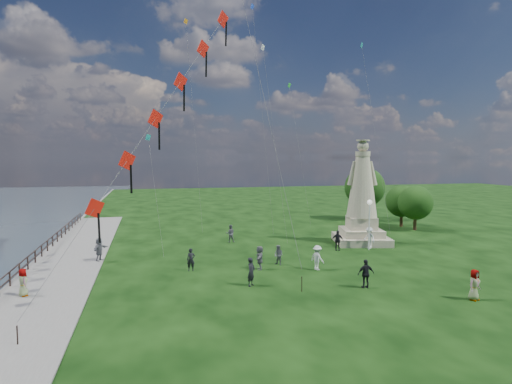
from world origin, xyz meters
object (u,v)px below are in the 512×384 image
object	(u,v)px
person_5	(99,250)
person_6	(191,260)
person_9	(337,240)
person_10	(23,284)
person_2	(317,258)
person_8	(369,238)
person_7	(230,234)
statue	(362,204)
lamppost	(369,214)
person_0	(251,272)
person_1	(279,255)
person_11	(260,258)
person_4	(474,285)
person_3	(366,274)

from	to	relation	value
person_5	person_6	xyz separation A→B (m)	(6.43, -4.26, -0.09)
person_9	person_10	bearing A→B (deg)	-145.26
person_2	person_8	size ratio (longest dim) A/B	0.94
person_7	person_8	xyz separation A→B (m)	(11.14, -5.59, 0.10)
statue	lamppost	bearing A→B (deg)	-91.44
statue	person_7	distance (m)	12.38
person_7	lamppost	bearing A→B (deg)	158.37
person_0	person_9	bearing A→B (deg)	-7.74
person_1	person_11	bearing A→B (deg)	-98.95
lamppost	person_9	size ratio (longest dim) A/B	2.50
person_1	person_2	world-z (taller)	person_2
lamppost	person_7	size ratio (longest dim) A/B	2.61
person_4	person_5	bearing A→B (deg)	125.94
statue	lamppost	xyz separation A→B (m)	(-0.78, -2.81, -0.48)
person_9	person_0	bearing A→B (deg)	-122.48
person_10	person_5	bearing A→B (deg)	-48.25
person_1	person_7	distance (m)	9.33
person_5	person_6	world-z (taller)	person_5
person_1	person_9	xyz separation A→B (m)	(6.30, 3.51, 0.12)
person_4	person_11	size ratio (longest dim) A/B	1.03
person_1	person_8	world-z (taller)	person_8
person_10	person_8	bearing A→B (deg)	-99.93
lamppost	person_2	xyz separation A→B (m)	(-6.77, -5.04, -2.22)
person_6	person_7	distance (m)	10.25
person_1	person_0	bearing A→B (deg)	-71.82
statue	person_4	world-z (taller)	statue
person_2	person_4	size ratio (longest dim) A/B	1.00
person_1	person_4	world-z (taller)	person_4
lamppost	person_8	world-z (taller)	lamppost
lamppost	person_2	world-z (taller)	lamppost
statue	person_6	world-z (taller)	statue
person_8	person_2	bearing A→B (deg)	-68.16
person_4	person_6	size ratio (longest dim) A/B	1.10
person_5	person_7	size ratio (longest dim) A/B	1.06
lamppost	person_7	xyz separation A→B (m)	(-10.84, 6.06, -2.27)
statue	person_4	size ratio (longest dim) A/B	5.49
statue	person_1	bearing A→B (deg)	-134.88
person_2	statue	bearing A→B (deg)	-68.34
person_6	person_7	bearing A→B (deg)	70.37
person_3	lamppost	bearing A→B (deg)	-115.96
person_0	person_10	bearing A→B (deg)	127.76
person_7	person_10	xyz separation A→B (m)	(-14.19, -12.65, -0.04)
person_0	person_5	distance (m)	12.98
person_10	person_11	distance (m)	14.61
person_7	person_10	world-z (taller)	person_7
person_3	person_7	distance (m)	16.59
person_3	person_10	bearing A→B (deg)	-5.05
person_9	person_11	size ratio (longest dim) A/B	1.02
person_2	person_3	xyz separation A→B (m)	(1.22, -4.62, 0.01)
person_10	person_11	world-z (taller)	person_11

